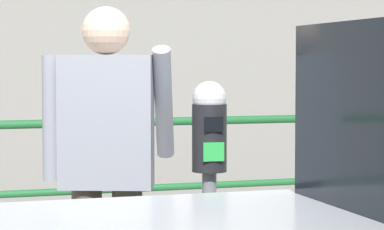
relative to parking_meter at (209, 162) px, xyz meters
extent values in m
cylinder|color=black|center=(0.00, 0.00, 0.11)|extent=(0.17, 0.17, 0.33)
sphere|color=silver|center=(0.00, 0.00, 0.31)|extent=(0.17, 0.17, 0.17)
cube|color=black|center=(-0.01, -0.09, 0.19)|extent=(0.09, 0.02, 0.07)
cube|color=green|center=(-0.01, -0.09, 0.06)|extent=(0.10, 0.02, 0.09)
cube|color=gray|center=(-0.46, 0.21, 0.19)|extent=(0.50, 0.36, 0.65)
sphere|color=beige|center=(-0.46, 0.21, 0.63)|extent=(0.24, 0.24, 0.24)
cylinder|color=gray|center=(-0.72, 0.30, 0.21)|extent=(0.09, 0.09, 0.62)
cylinder|color=gray|center=(-0.16, 0.25, 0.27)|extent=(0.21, 0.39, 0.58)
cylinder|color=#1E602D|center=(-0.23, 2.06, 0.06)|extent=(24.00, 0.06, 0.06)
cylinder|color=#1E602D|center=(-0.23, 2.06, -0.42)|extent=(24.00, 0.05, 0.05)
cylinder|color=#1E602D|center=(-0.23, 2.06, -0.47)|extent=(0.06, 0.06, 1.07)
cylinder|color=#1E602D|center=(1.77, 2.06, -0.47)|extent=(0.06, 0.06, 1.07)
cube|color=gray|center=(-0.23, 4.56, 0.39)|extent=(32.00, 0.50, 3.07)
camera|label=1|loc=(-1.34, -3.94, 0.47)|focal=80.79mm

